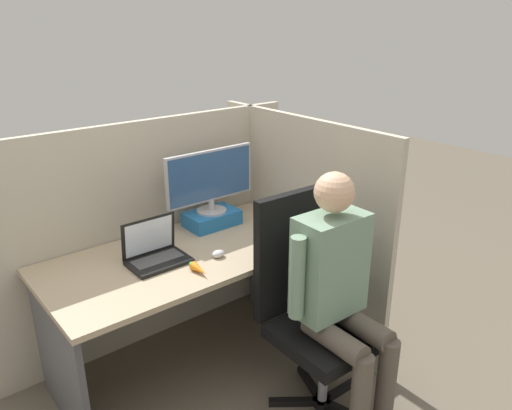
% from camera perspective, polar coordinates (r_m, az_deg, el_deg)
% --- Properties ---
extents(ground_plane, '(12.00, 12.00, 0.00)m').
position_cam_1_polar(ground_plane, '(2.87, -3.09, -21.17)').
color(ground_plane, '#665B4C').
extents(cubicle_panel_back, '(2.01, 0.04, 1.38)m').
position_cam_1_polar(cubicle_panel_back, '(3.06, -12.10, -3.28)').
color(cubicle_panel_back, '#B7AD99').
rests_on(cubicle_panel_back, ground).
extents(cubicle_panel_right, '(0.04, 1.41, 1.38)m').
position_cam_1_polar(cubicle_panel_right, '(3.12, 4.92, -2.43)').
color(cubicle_panel_right, '#B7AD99').
rests_on(cubicle_panel_right, ground).
extents(desk, '(1.51, 0.76, 0.72)m').
position_cam_1_polar(desk, '(2.81, -7.97, -8.59)').
color(desk, tan).
rests_on(desk, ground).
extents(paper_box, '(0.32, 0.20, 0.09)m').
position_cam_1_polar(paper_box, '(3.04, -5.06, -1.53)').
color(paper_box, '#236BAD').
rests_on(paper_box, desk).
extents(monitor, '(0.59, 0.18, 0.38)m').
position_cam_1_polar(monitor, '(2.95, -5.25, 3.02)').
color(monitor, '#B2B2B7').
rests_on(monitor, paper_box).
extents(laptop, '(0.30, 0.21, 0.23)m').
position_cam_1_polar(laptop, '(2.64, -11.39, -5.46)').
color(laptop, black).
rests_on(laptop, desk).
extents(mouse, '(0.07, 0.05, 0.04)m').
position_cam_1_polar(mouse, '(2.65, -4.33, -5.58)').
color(mouse, silver).
rests_on(mouse, desk).
extents(stapler, '(0.05, 0.17, 0.04)m').
position_cam_1_polar(stapler, '(3.04, 2.28, -1.95)').
color(stapler, black).
rests_on(stapler, desk).
extents(carrot_toy, '(0.05, 0.14, 0.05)m').
position_cam_1_polar(carrot_toy, '(2.50, -6.52, -7.32)').
color(carrot_toy, orange).
rests_on(carrot_toy, desk).
extents(office_chair, '(0.52, 0.57, 1.12)m').
position_cam_1_polar(office_chair, '(2.57, 6.17, -11.21)').
color(office_chair, black).
rests_on(office_chair, ground).
extents(person, '(0.48, 0.46, 1.28)m').
position_cam_1_polar(person, '(2.38, 9.50, -9.17)').
color(person, brown).
rests_on(person, ground).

